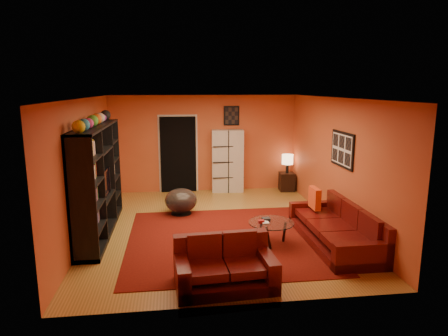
{
  "coord_description": "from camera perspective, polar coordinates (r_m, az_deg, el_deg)",
  "views": [
    {
      "loc": [
        -0.82,
        -7.71,
        2.8
      ],
      "look_at": [
        0.18,
        0.1,
        1.2
      ],
      "focal_mm": 32.0,
      "sensor_mm": 36.0,
      "label": 1
    }
  ],
  "objects": [
    {
      "name": "wall_front",
      "position": [
        5.01,
        2.51,
        -5.98
      ],
      "size": [
        6.0,
        0.0,
        6.0
      ],
      "primitive_type": "plane",
      "rotation": [
        -1.57,
        0.0,
        0.0
      ],
      "color": "#C04F2A",
      "rests_on": "floor"
    },
    {
      "name": "wall_back",
      "position": [
        10.85,
        -2.88,
        3.5
      ],
      "size": [
        6.0,
        0.0,
        6.0
      ],
      "primitive_type": "plane",
      "rotation": [
        1.57,
        0.0,
        0.0
      ],
      "color": "#C04F2A",
      "rests_on": "floor"
    },
    {
      "name": "entertainment_unit",
      "position": [
        8.04,
        -17.52,
        -1.66
      ],
      "size": [
        0.45,
        3.0,
        2.1
      ],
      "primitive_type": "cube",
      "color": "black",
      "rests_on": "floor"
    },
    {
      "name": "tv",
      "position": [
        7.99,
        -17.22,
        -2.25
      ],
      "size": [
        0.9,
        0.12,
        0.52
      ],
      "primitive_type": "imported",
      "rotation": [
        0.0,
        0.0,
        1.57
      ],
      "color": "black",
      "rests_on": "entertainment_unit"
    },
    {
      "name": "wall_right",
      "position": [
        8.53,
        15.76,
        0.89
      ],
      "size": [
        0.0,
        6.0,
        6.0
      ],
      "primitive_type": "plane",
      "rotation": [
        1.57,
        0.0,
        -1.57
      ],
      "color": "#C04F2A",
      "rests_on": "floor"
    },
    {
      "name": "wall_left",
      "position": [
        8.03,
        -19.21,
        0.04
      ],
      "size": [
        0.0,
        6.0,
        6.0
      ],
      "primitive_type": "plane",
      "rotation": [
        1.57,
        0.0,
        1.57
      ],
      "color": "#C04F2A",
      "rests_on": "floor"
    },
    {
      "name": "ceiling",
      "position": [
        7.76,
        -1.22,
        9.97
      ],
      "size": [
        6.0,
        6.0,
        0.0
      ],
      "primitive_type": "plane",
      "rotation": [
        3.14,
        0.0,
        0.0
      ],
      "color": "white",
      "rests_on": "wall_back"
    },
    {
      "name": "wall_art_back",
      "position": [
        10.83,
        1.08,
        7.49
      ],
      "size": [
        0.42,
        0.03,
        0.52
      ],
      "primitive_type": "cube",
      "color": "black",
      "rests_on": "wall_back"
    },
    {
      "name": "floor",
      "position": [
        8.25,
        -1.14,
        -8.4
      ],
      "size": [
        6.0,
        6.0,
        0.0
      ],
      "primitive_type": "plane",
      "color": "olive",
      "rests_on": "ground"
    },
    {
      "name": "throw_pillow",
      "position": [
        8.19,
        12.82,
        -4.21
      ],
      "size": [
        0.12,
        0.42,
        0.42
      ],
      "primitive_type": "cube",
      "color": "#F0481A",
      "rests_on": "sofa"
    },
    {
      "name": "side_table",
      "position": [
        11.12,
        8.96,
        -1.95
      ],
      "size": [
        0.43,
        0.43,
        0.5
      ],
      "primitive_type": "cube",
      "rotation": [
        0.0,
        0.0,
        -0.07
      ],
      "color": "black",
      "rests_on": "floor"
    },
    {
      "name": "storage_cabinet",
      "position": [
        10.79,
        0.52,
        1.01
      ],
      "size": [
        0.87,
        0.44,
        1.69
      ],
      "primitive_type": "cube",
      "rotation": [
        0.0,
        0.0,
        -0.08
      ],
      "color": "beige",
      "rests_on": "floor"
    },
    {
      "name": "loveseat",
      "position": [
        5.9,
        -0.0,
        -13.78
      ],
      "size": [
        1.45,
        0.93,
        0.85
      ],
      "rotation": [
        0.0,
        0.0,
        1.64
      ],
      "color": "#450909",
      "rests_on": "rug"
    },
    {
      "name": "rug",
      "position": [
        7.61,
        0.19,
        -10.1
      ],
      "size": [
        3.6,
        3.6,
        0.01
      ],
      "primitive_type": "cube",
      "color": "#4E0D08",
      "rests_on": "floor"
    },
    {
      "name": "sofa",
      "position": [
        7.63,
        16.22,
        -8.3
      ],
      "size": [
        1.01,
        2.44,
        0.85
      ],
      "rotation": [
        0.0,
        0.0,
        0.0
      ],
      "color": "#450909",
      "rests_on": "rug"
    },
    {
      "name": "table_lamp",
      "position": [
        10.99,
        9.06,
        1.16
      ],
      "size": [
        0.31,
        0.31,
        0.51
      ],
      "color": "black",
      "rests_on": "side_table"
    },
    {
      "name": "bowl_chair",
      "position": [
        8.99,
        -6.16,
        -4.66
      ],
      "size": [
        0.72,
        0.72,
        0.59
      ],
      "color": "black",
      "rests_on": "floor"
    },
    {
      "name": "wall_art_right",
      "position": [
        8.2,
        16.55,
        2.56
      ],
      "size": [
        0.03,
        1.0,
        0.7
      ],
      "primitive_type": "cube",
      "color": "black",
      "rests_on": "wall_right"
    },
    {
      "name": "coffee_table",
      "position": [
        7.31,
        6.77,
        -8.03
      ],
      "size": [
        0.82,
        0.82,
        0.41
      ],
      "rotation": [
        0.0,
        0.0,
        0.1
      ],
      "color": "silver",
      "rests_on": "floor"
    },
    {
      "name": "doorway",
      "position": [
        10.82,
        -6.55,
        1.91
      ],
      "size": [
        0.95,
        0.1,
        2.04
      ],
      "primitive_type": "cube",
      "color": "black",
      "rests_on": "floor"
    }
  ]
}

